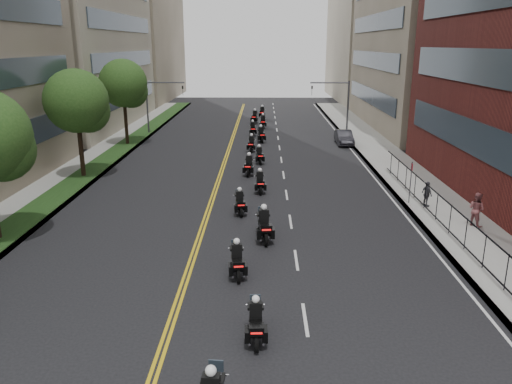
% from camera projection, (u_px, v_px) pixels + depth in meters
% --- Properties ---
extents(sidewalk_right, '(4.00, 90.00, 0.15)m').
position_uv_depth(sidewalk_right, '(404.00, 174.00, 36.44)').
color(sidewalk_right, gray).
rests_on(sidewalk_right, ground).
extents(sidewalk_left, '(4.00, 90.00, 0.15)m').
position_uv_depth(sidewalk_left, '(78.00, 173.00, 36.80)').
color(sidewalk_left, gray).
rests_on(sidewalk_left, ground).
extents(grass_strip, '(2.00, 90.00, 0.04)m').
position_uv_depth(grass_strip, '(88.00, 172.00, 36.76)').
color(grass_strip, '#173413').
rests_on(grass_strip, sidewalk_left).
extents(building_right_far, '(15.00, 28.00, 26.00)m').
position_uv_depth(building_right_far, '(382.00, 20.00, 83.40)').
color(building_right_far, '#A09381').
rests_on(building_right_far, ground).
extents(building_left_far, '(16.00, 28.00, 26.00)m').
position_uv_depth(building_left_far, '(124.00, 21.00, 84.04)').
color(building_left_far, '#7C725B').
rests_on(building_left_far, ground).
extents(iron_fence, '(0.05, 28.00, 1.50)m').
position_uv_depth(iron_fence, '(458.00, 226.00, 23.76)').
color(iron_fence, black).
rests_on(iron_fence, sidewalk_right).
extents(street_trees, '(4.40, 38.40, 7.98)m').
position_uv_depth(street_trees, '(46.00, 117.00, 29.21)').
color(street_trees, black).
rests_on(street_trees, ground).
extents(traffic_signal_right, '(4.09, 0.20, 5.60)m').
position_uv_depth(traffic_signal_right, '(339.00, 99.00, 51.74)').
color(traffic_signal_right, '#3F3F44').
rests_on(traffic_signal_right, ground).
extents(traffic_signal_left, '(4.09, 0.20, 5.60)m').
position_uv_depth(traffic_signal_left, '(156.00, 99.00, 52.02)').
color(traffic_signal_left, '#3F3F44').
rests_on(traffic_signal_left, ground).
extents(motorcycle_1, '(0.49, 2.07, 1.53)m').
position_uv_depth(motorcycle_1, '(256.00, 323.00, 16.08)').
color(motorcycle_1, black).
rests_on(motorcycle_1, ground).
extents(motorcycle_2, '(0.64, 2.16, 1.60)m').
position_uv_depth(motorcycle_2, '(237.00, 261.00, 20.58)').
color(motorcycle_2, black).
rests_on(motorcycle_2, ground).
extents(motorcycle_3, '(0.70, 2.44, 1.80)m').
position_uv_depth(motorcycle_3, '(264.00, 226.00, 24.29)').
color(motorcycle_3, black).
rests_on(motorcycle_3, ground).
extents(motorcycle_4, '(0.63, 2.06, 1.53)m').
position_uv_depth(motorcycle_4, '(240.00, 203.00, 28.13)').
color(motorcycle_4, black).
rests_on(motorcycle_4, ground).
extents(motorcycle_5, '(0.54, 2.15, 1.58)m').
position_uv_depth(motorcycle_5, '(260.00, 183.00, 32.22)').
color(motorcycle_5, black).
rests_on(motorcycle_5, ground).
extents(motorcycle_6, '(0.58, 2.26, 1.67)m').
position_uv_depth(motorcycle_6, '(249.00, 166.00, 36.47)').
color(motorcycle_6, black).
rests_on(motorcycle_6, ground).
extents(motorcycle_7, '(0.61, 2.05, 1.52)m').
position_uv_depth(motorcycle_7, '(259.00, 156.00, 40.07)').
color(motorcycle_7, black).
rests_on(motorcycle_7, ground).
extents(motorcycle_8, '(0.53, 2.19, 1.61)m').
position_uv_depth(motorcycle_8, '(251.00, 144.00, 44.45)').
color(motorcycle_8, black).
rests_on(motorcycle_8, ground).
extents(motorcycle_9, '(0.70, 2.30, 1.70)m').
position_uv_depth(motorcycle_9, '(261.00, 135.00, 48.71)').
color(motorcycle_9, black).
rests_on(motorcycle_9, ground).
extents(motorcycle_10, '(0.59, 2.23, 1.64)m').
position_uv_depth(motorcycle_10, '(253.00, 129.00, 52.19)').
color(motorcycle_10, black).
rests_on(motorcycle_10, ground).
extents(motorcycle_11, '(0.53, 2.30, 1.70)m').
position_uv_depth(motorcycle_11, '(263.00, 122.00, 56.74)').
color(motorcycle_11, black).
rests_on(motorcycle_11, ground).
extents(motorcycle_12, '(0.68, 2.40, 1.77)m').
position_uv_depth(motorcycle_12, '(255.00, 117.00, 60.20)').
color(motorcycle_12, black).
rests_on(motorcycle_12, ground).
extents(motorcycle_13, '(0.57, 2.34, 1.73)m').
position_uv_depth(motorcycle_13, '(262.00, 113.00, 64.20)').
color(motorcycle_13, black).
rests_on(motorcycle_13, ground).
extents(parked_sedan, '(1.43, 4.05, 1.33)m').
position_uv_depth(parked_sedan, '(344.00, 137.00, 47.56)').
color(parked_sedan, black).
rests_on(parked_sedan, ground).
extents(pedestrian_b, '(1.03, 1.09, 1.78)m').
position_uv_depth(pedestrian_b, '(476.00, 209.00, 25.77)').
color(pedestrian_b, '#8F4E50').
rests_on(pedestrian_b, sidewalk_right).
extents(pedestrian_c, '(0.61, 0.94, 1.49)m').
position_uv_depth(pedestrian_c, '(427.00, 194.00, 28.85)').
color(pedestrian_c, '#3C3C43').
rests_on(pedestrian_c, sidewalk_right).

